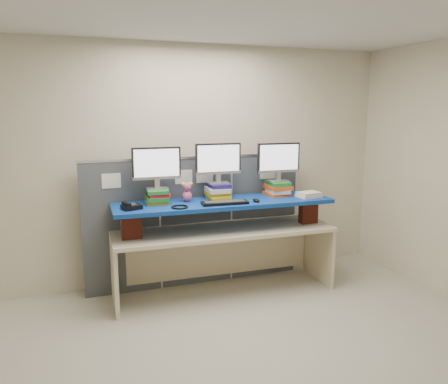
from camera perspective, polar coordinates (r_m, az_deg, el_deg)
name	(u,v)px	position (r m, az deg, el deg)	size (l,w,h in m)	color
room	(260,196)	(3.37, 4.68, -0.57)	(5.00, 4.00, 2.80)	beige
cubicle_partition	(196,220)	(5.14, -3.65, -3.73)	(2.60, 0.06, 1.53)	#42484E
desk	(224,242)	(4.91, 0.00, -6.53)	(2.48, 0.80, 0.75)	beige
brick_pier_left	(131,226)	(4.58, -12.03, -4.31)	(0.20, 0.11, 0.27)	maroon
brick_pier_right	(308,211)	(5.18, 10.95, -2.50)	(0.20, 0.11, 0.27)	maroon
blue_board	(224,203)	(4.79, 0.00, -1.43)	(2.41, 0.60, 0.04)	navy
book_stack_left	(157,196)	(4.73, -8.73, -0.54)	(0.26, 0.32, 0.15)	gold
book_stack_center	(218,191)	(4.88, -0.78, 0.08)	(0.26, 0.30, 0.18)	gold
book_stack_right	(278,188)	(5.14, 7.03, 0.48)	(0.26, 0.30, 0.16)	#E24E15
monitor_left	(157,165)	(4.67, -8.80, 3.45)	(0.52, 0.15, 0.45)	#939397
monitor_center	(218,161)	(4.82, -0.76, 4.09)	(0.52, 0.15, 0.45)	#939397
monitor_right	(279,160)	(5.08, 7.14, 4.20)	(0.52, 0.15, 0.45)	#939397
keyboard	(225,203)	(4.63, 0.11, -1.40)	(0.51, 0.20, 0.03)	black
mouse	(256,200)	(4.75, 4.21, -1.08)	(0.07, 0.12, 0.04)	black
desk_phone	(131,206)	(4.50, -12.06, -1.86)	(0.21, 0.20, 0.08)	black
headset	(180,207)	(4.48, -5.80, -1.94)	(0.18, 0.18, 0.02)	black
plush_toy	(187,192)	(4.75, -4.85, 0.05)	(0.13, 0.10, 0.22)	#D7527F
binder_stack	(309,195)	(5.08, 11.01, -0.35)	(0.27, 0.23, 0.06)	beige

